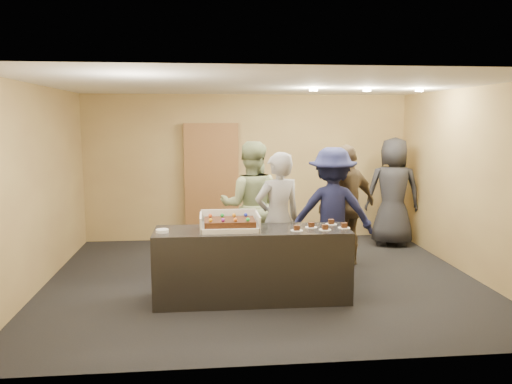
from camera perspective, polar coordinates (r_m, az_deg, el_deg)
The scene contains 17 objects.
room at distance 6.88m, azimuth 0.79°, elevation 0.85°, with size 6.04×6.00×2.70m.
serving_counter at distance 6.27m, azimuth -0.45°, elevation -8.29°, with size 2.40×0.70×0.90m, color black.
storage_cabinet at distance 9.26m, azimuth -5.09°, elevation 1.09°, with size 0.99×0.15×2.18m, color brown.
cake_box at distance 6.16m, azimuth -3.05°, elevation -3.85°, with size 0.72×0.50×0.21m.
sheet_cake at distance 6.12m, azimuth -3.04°, elevation -3.44°, with size 0.62×0.42×0.12m.
plate_stack at distance 6.09m, azimuth -10.67°, elevation -4.39°, with size 0.15×0.15×0.04m, color white.
slice_a at distance 6.09m, azimuth 4.67°, elevation -4.23°, with size 0.15×0.15×0.07m.
slice_b at distance 6.28m, azimuth 6.33°, elevation -3.86°, with size 0.15×0.15×0.07m.
slice_c at distance 6.17m, azimuth 7.90°, elevation -4.11°, with size 0.15×0.15×0.07m.
slice_d at distance 6.50m, azimuth 8.58°, elevation -3.49°, with size 0.15×0.15×0.07m.
slice_e at distance 6.30m, azimuth 10.03°, elevation -3.89°, with size 0.15×0.15×0.07m.
person_server_grey at distance 6.72m, azimuth 2.52°, elevation -3.15°, with size 0.66×0.43×1.82m, color #939398.
person_sage_man at distance 7.47m, azimuth -0.60°, elevation -1.57°, with size 0.94×0.73×1.92m, color #9AAA77.
person_navy_man at distance 7.30m, azimuth 8.67°, elevation -2.20°, with size 1.19×0.69×1.85m, color #171A40.
person_brown_extra at distance 7.78m, azimuth 10.35°, elevation -1.51°, with size 1.10×0.46×1.87m, color brown.
person_dark_suit at distance 9.18m, azimuth 15.37°, elevation 0.02°, with size 0.95×0.62×1.94m, color #232327.
ceiling_spotlights at distance 7.67m, azimuth 12.57°, elevation 11.30°, with size 1.72×0.12×0.03m.
Camera 1 is at (-0.78, -6.77, 2.24)m, focal length 35.00 mm.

